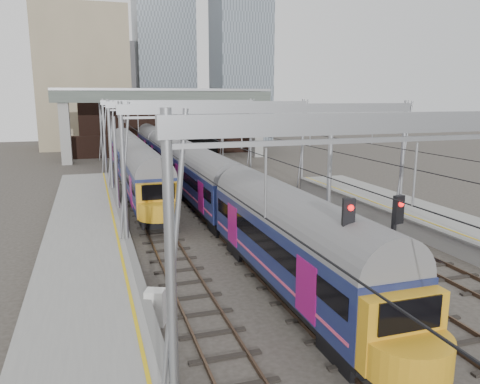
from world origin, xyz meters
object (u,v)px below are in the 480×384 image
object	(u,v)px
train_second	(134,162)
relay_cabinet	(155,307)
train_main	(185,166)
signal_near_left	(344,260)
signal_near_centre	(393,251)

from	to	relation	value
train_second	relay_cabinet	size ratio (longest dim) A/B	22.71
train_main	signal_near_left	xyz separation A→B (m)	(-0.42, -27.45, 0.90)
train_main	train_second	world-z (taller)	train_second
signal_near_left	signal_near_centre	world-z (taller)	signal_near_left
train_main	relay_cabinet	world-z (taller)	train_main
train_main	train_second	distance (m)	5.19
signal_near_left	signal_near_centre	distance (m)	2.06
train_second	relay_cabinet	distance (m)	26.95
relay_cabinet	train_main	bearing A→B (deg)	99.03
signal_near_left	train_second	bearing A→B (deg)	108.39
train_main	signal_near_centre	distance (m)	27.16
signal_near_left	relay_cabinet	world-z (taller)	signal_near_left
train_main	train_second	bearing A→B (deg)	140.41
signal_near_centre	signal_near_left	bearing A→B (deg)	176.03
signal_near_left	relay_cabinet	bearing A→B (deg)	155.61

